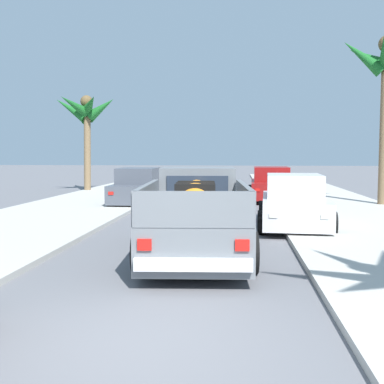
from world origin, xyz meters
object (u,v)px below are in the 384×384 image
car_left_near (294,203)px  palm_tree_right_fore (87,114)px  car_right_mid (139,188)px  car_right_near (271,185)px  pickup_truck (197,217)px

car_left_near → palm_tree_right_fore: palm_tree_right_fore is taller
car_right_mid → palm_tree_right_fore: 8.34m
car_right_near → car_right_mid: size_ratio=1.01×
car_left_near → car_right_near: same height
pickup_truck → car_left_near: (2.48, 3.96, -0.10)m
car_right_mid → palm_tree_right_fore: bearing=123.9°
car_right_near → car_right_mid: (-5.63, -2.13, 0.00)m
car_left_near → car_right_mid: same height
car_left_near → car_right_mid: 8.07m
car_right_near → car_right_mid: bearing=-159.3°
car_left_near → palm_tree_right_fore: (-9.93, 11.90, 3.61)m
car_right_near → pickup_truck: bearing=-101.4°
pickup_truck → car_right_near: bearing=78.6°
pickup_truck → car_left_near: pickup_truck is taller
palm_tree_right_fore → car_right_mid: bearing=-56.1°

